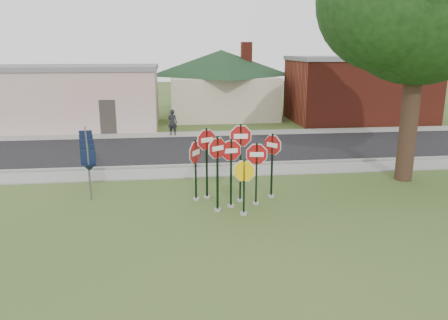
{
  "coord_description": "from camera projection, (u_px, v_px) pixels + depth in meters",
  "views": [
    {
      "loc": [
        -2.04,
        -12.92,
        5.31
      ],
      "look_at": [
        -0.22,
        2.0,
        1.46
      ],
      "focal_mm": 35.0,
      "sensor_mm": 36.0,
      "label": 1
    }
  ],
  "objects": [
    {
      "name": "ground",
      "position": [
        238.0,
        219.0,
        13.98
      ],
      "size": [
        120.0,
        120.0,
        0.0
      ],
      "primitive_type": "plane",
      "color": "#36521E",
      "rests_on": "ground"
    },
    {
      "name": "building_brick",
      "position": [
        359.0,
        88.0,
        32.58
      ],
      "size": [
        10.2,
        6.2,
        4.75
      ],
      "color": "maroon",
      "rests_on": "ground"
    },
    {
      "name": "stop_sign_back_right",
      "position": [
        240.0,
        151.0,
        15.19
      ],
      "size": [
        1.06,
        0.24,
        2.9
      ],
      "color": "gray",
      "rests_on": "ground"
    },
    {
      "name": "sidewalk_near",
      "position": [
        219.0,
        172.0,
        19.27
      ],
      "size": [
        60.0,
        1.6,
        0.06
      ],
      "primitive_type": "cube",
      "color": "gray",
      "rests_on": "ground"
    },
    {
      "name": "stop_sign_back_left",
      "position": [
        207.0,
        154.0,
        15.54
      ],
      "size": [
        0.93,
        0.48,
        2.69
      ],
      "color": "gray",
      "rests_on": "ground"
    },
    {
      "name": "stop_sign_far_right",
      "position": [
        272.0,
        157.0,
        15.7
      ],
      "size": [
        0.66,
        0.79,
        2.47
      ],
      "color": "gray",
      "rests_on": "ground"
    },
    {
      "name": "route_sign_row",
      "position": [
        87.0,
        154.0,
        17.37
      ],
      "size": [
        1.43,
        4.63,
        2.0
      ],
      "color": "#59595E",
      "rests_on": "ground"
    },
    {
      "name": "road",
      "position": [
        210.0,
        149.0,
        23.6
      ],
      "size": [
        60.0,
        7.0,
        0.04
      ],
      "primitive_type": "cube",
      "color": "black",
      "rests_on": "ground"
    },
    {
      "name": "curb",
      "position": [
        217.0,
        165.0,
        20.22
      ],
      "size": [
        60.0,
        0.2,
        0.14
      ],
      "primitive_type": "cube",
      "color": "gray",
      "rests_on": "ground"
    },
    {
      "name": "stop_sign_left",
      "position": [
        217.0,
        164.0,
        14.31
      ],
      "size": [
        0.84,
        0.52,
        2.65
      ],
      "color": "gray",
      "rests_on": "ground"
    },
    {
      "name": "bg_tree_right",
      "position": [
        432.0,
        45.0,
        40.18
      ],
      "size": [
        5.6,
        5.6,
        8.4
      ],
      "color": "#321F16",
      "rests_on": "ground"
    },
    {
      "name": "stop_sign_center",
      "position": [
        231.0,
        165.0,
        14.69
      ],
      "size": [
        0.97,
        0.24,
        2.49
      ],
      "color": "gray",
      "rests_on": "ground"
    },
    {
      "name": "building_house",
      "position": [
        221.0,
        70.0,
        34.47
      ],
      "size": [
        11.6,
        11.6,
        6.2
      ],
      "color": "beige",
      "rests_on": "ground"
    },
    {
      "name": "building_stucco",
      "position": [
        68.0,
        96.0,
        29.7
      ],
      "size": [
        12.2,
        6.2,
        4.2
      ],
      "color": "beige",
      "rests_on": "ground"
    },
    {
      "name": "pedestrian",
      "position": [
        173.0,
        122.0,
        27.03
      ],
      "size": [
        0.67,
        0.54,
        1.61
      ],
      "primitive_type": "imported",
      "rotation": [
        0.0,
        0.0,
        2.84
      ],
      "color": "black",
      "rests_on": "sidewalk_far"
    },
    {
      "name": "stop_sign_yellow",
      "position": [
        244.0,
        181.0,
        14.1
      ],
      "size": [
        0.96,
        0.26,
        1.98
      ],
      "color": "gray",
      "rests_on": "ground"
    },
    {
      "name": "stop_sign_right",
      "position": [
        256.0,
        166.0,
        14.97
      ],
      "size": [
        1.01,
        0.24,
        2.32
      ],
      "color": "gray",
      "rests_on": "ground"
    },
    {
      "name": "sidewalk_far",
      "position": [
        204.0,
        134.0,
        27.73
      ],
      "size": [
        60.0,
        1.6,
        0.06
      ],
      "primitive_type": "cube",
      "color": "gray",
      "rests_on": "ground"
    },
    {
      "name": "stop_sign_far_left",
      "position": [
        196.0,
        162.0,
        15.42
      ],
      "size": [
        0.6,
        0.99,
        2.33
      ],
      "color": "gray",
      "rests_on": "ground"
    }
  ]
}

